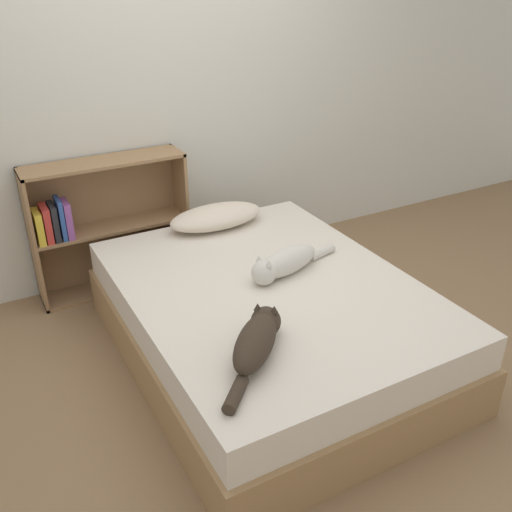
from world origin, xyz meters
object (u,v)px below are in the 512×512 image
at_px(cat_light, 284,263).
at_px(cat_dark, 257,340).
at_px(bed, 269,321).
at_px(bookshelf, 102,223).
at_px(pillow, 216,217).

height_order(cat_light, cat_dark, cat_dark).
xyz_separation_m(bed, bookshelf, (-0.56, 1.20, 0.23)).
bearing_deg(pillow, cat_dark, -107.86).
relative_size(pillow, cat_light, 1.00).
bearing_deg(cat_dark, bed, 9.43).
relative_size(bed, pillow, 3.14).
distance_m(cat_light, cat_dark, 0.72).
bearing_deg(bookshelf, cat_dark, -82.81).
relative_size(pillow, cat_dark, 1.27).
distance_m(pillow, cat_light, 0.74).
xyz_separation_m(cat_light, cat_dark, (-0.47, -0.55, 0.01)).
height_order(bed, pillow, pillow).
relative_size(cat_light, cat_dark, 1.26).
bearing_deg(pillow, bookshelf, 146.90).
bearing_deg(cat_light, cat_dark, 35.02).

